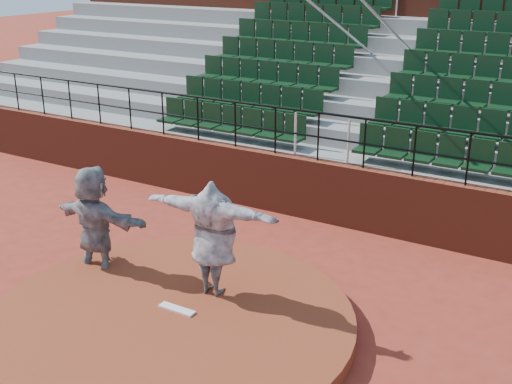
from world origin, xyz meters
TOP-DOWN VIEW (x-y plane):
  - ground at (0.00, 0.00)m, footprint 90.00×90.00m
  - pitchers_mound at (0.00, 0.00)m, footprint 5.50×5.50m
  - pitching_rubber at (0.00, 0.15)m, footprint 0.60×0.15m
  - boundary_wall at (0.00, 5.00)m, footprint 24.00×0.30m
  - wall_railing at (0.00, 5.00)m, footprint 24.04×0.05m
  - seating_deck at (0.00, 8.64)m, footprint 24.00×5.97m
  - press_box_facade at (0.00, 12.60)m, footprint 24.00×3.00m
  - pitcher at (0.17, 0.91)m, footprint 2.33×0.76m
  - fielder at (-2.12, 0.71)m, footprint 1.89×0.64m

SIDE VIEW (x-z plane):
  - ground at x=0.00m, z-range 0.00..0.00m
  - pitchers_mound at x=0.00m, z-range 0.00..0.25m
  - pitching_rubber at x=0.00m, z-range 0.25..0.28m
  - boundary_wall at x=0.00m, z-range 0.00..1.30m
  - fielder at x=-2.12m, z-range 0.00..2.03m
  - pitcher at x=0.17m, z-range 0.25..2.12m
  - seating_deck at x=0.00m, z-range -0.86..3.77m
  - wall_railing at x=0.00m, z-range 1.52..2.54m
  - press_box_facade at x=0.00m, z-range 0.00..7.10m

